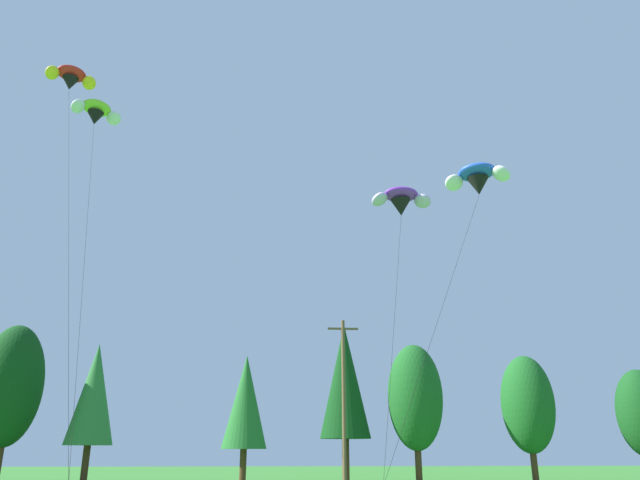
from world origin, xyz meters
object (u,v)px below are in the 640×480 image
object	(u,v)px
utility_pole	(344,400)
parafoil_kite_mid_blue_white	(477,178)
parafoil_kite_far_red_yellow	(71,78)
parafoil_kite_high_lime_white	(96,113)
parafoil_kite_low_purple	(401,200)

from	to	relation	value
utility_pole	parafoil_kite_mid_blue_white	xyz separation A→B (m)	(5.96, -14.05, 10.51)
parafoil_kite_far_red_yellow	utility_pole	bearing A→B (deg)	34.99
parafoil_kite_high_lime_white	parafoil_kite_low_purple	xyz separation A→B (m)	(17.68, 0.51, -4.80)
utility_pole	parafoil_kite_far_red_yellow	world-z (taller)	parafoil_kite_far_red_yellow
parafoil_kite_mid_blue_white	parafoil_kite_low_purple	xyz separation A→B (m)	(-3.65, 2.72, -0.23)
parafoil_kite_far_red_yellow	parafoil_kite_low_purple	bearing A→B (deg)	1.82
utility_pole	parafoil_kite_low_purple	bearing A→B (deg)	-78.50
parafoil_kite_mid_blue_white	parafoil_kite_far_red_yellow	xyz separation A→B (m)	(-23.01, 2.11, 6.75)
parafoil_kite_high_lime_white	parafoil_kite_low_purple	distance (m)	18.33
utility_pole	parafoil_kite_far_red_yellow	size ratio (longest dim) A/B	0.52
parafoil_kite_high_lime_white	parafoil_kite_far_red_yellow	size ratio (longest dim) A/B	0.90
parafoil_kite_low_purple	parafoil_kite_mid_blue_white	bearing A→B (deg)	-36.71
parafoil_kite_high_lime_white	parafoil_kite_low_purple	world-z (taller)	parafoil_kite_high_lime_white
utility_pole	parafoil_kite_mid_blue_white	size ratio (longest dim) A/B	0.74
parafoil_kite_high_lime_white	parafoil_kite_far_red_yellow	xyz separation A→B (m)	(-1.68, -0.10, 2.18)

